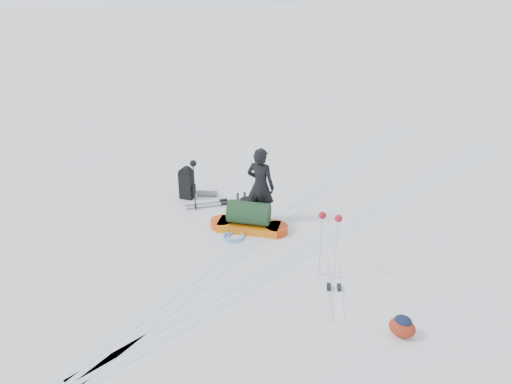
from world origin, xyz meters
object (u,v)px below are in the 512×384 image
(ski_poles_black, at_px, (193,170))
(pulk_sled, at_px, (249,219))
(expedition_rucksack, at_px, (189,184))
(skier, at_px, (261,186))

(ski_poles_black, bearing_deg, pulk_sled, -14.41)
(expedition_rucksack, bearing_deg, pulk_sled, -27.72)
(skier, distance_m, expedition_rucksack, 2.19)
(pulk_sled, relative_size, ski_poles_black, 1.42)
(expedition_rucksack, xyz_separation_m, ski_poles_black, (0.56, -0.38, 0.64))
(skier, xyz_separation_m, expedition_rucksack, (-2.14, -0.07, -0.50))
(skier, bearing_deg, pulk_sled, 81.21)
(skier, relative_size, ski_poles_black, 1.41)
(pulk_sled, height_order, ski_poles_black, ski_poles_black)
(skier, distance_m, ski_poles_black, 1.64)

